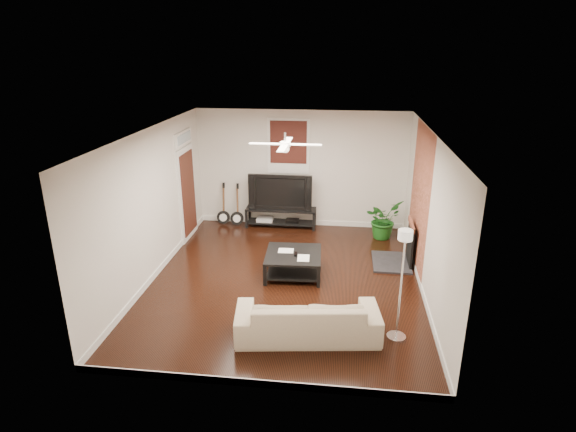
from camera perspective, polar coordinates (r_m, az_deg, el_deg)
name	(u,v)px	position (r m, az deg, el deg)	size (l,w,h in m)	color
room	(285,210)	(8.47, -0.33, 0.67)	(5.01, 6.01, 2.81)	black
brick_accent	(419,199)	(9.47, 15.58, 2.03)	(0.02, 2.20, 2.80)	brown
fireplace	(400,243)	(9.75, 13.40, -3.15)	(0.80, 1.10, 0.92)	black
window_back	(288,146)	(11.20, 0.06, 8.40)	(1.00, 0.06, 1.30)	#38100F
door_left	(187,185)	(10.83, -12.08, 3.73)	(0.08, 1.00, 2.50)	white
tv_stand	(281,217)	(11.51, -0.86, -0.16)	(1.69, 0.45, 0.47)	black
tv	(281,191)	(11.32, -0.86, 3.06)	(1.51, 0.20, 0.87)	black
coffee_table	(293,264)	(9.15, 0.65, -5.79)	(1.05, 1.05, 0.44)	black
sofa	(308,317)	(7.31, 2.37, -12.10)	(2.17, 0.85, 0.63)	#BDAD8E
floor_lamp	(401,286)	(7.16, 13.45, -8.19)	(0.29, 0.29, 1.77)	silver
potted_plant	(383,219)	(11.00, 11.39, -0.38)	(0.80, 0.70, 0.89)	#1B5D1A
guitar_left	(223,204)	(11.66, -7.87, 1.39)	(0.32, 0.23, 1.04)	black
guitar_right	(237,205)	(11.55, -6.22, 1.28)	(0.32, 0.23, 1.04)	black
ceiling_fan	(285,144)	(8.15, -0.34, 8.66)	(1.24, 1.24, 0.32)	white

